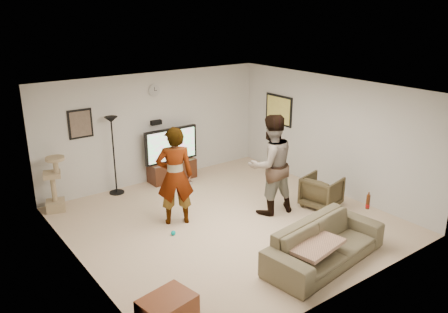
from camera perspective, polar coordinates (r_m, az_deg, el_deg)
floor at (r=8.66m, az=0.48°, el=-8.21°), size 5.50×5.50×0.02m
ceiling at (r=7.86m, az=0.53°, el=8.43°), size 5.50×5.50×0.02m
wall_back at (r=10.41m, az=-8.67°, el=3.63°), size 5.50×0.04×2.50m
wall_front at (r=6.36m, az=15.70°, el=-6.73°), size 5.50×0.04×2.50m
wall_left at (r=6.98m, az=-17.90°, el=-4.63°), size 0.04×5.50×2.50m
wall_right at (r=10.00m, az=13.20°, el=2.74°), size 0.04×5.50×2.50m
wall_clock at (r=10.20m, az=-8.82°, el=8.22°), size 0.26×0.04×0.26m
wall_speaker at (r=10.32m, az=-8.55°, el=4.26°), size 0.25×0.10×0.10m
picture_back at (r=9.66m, az=-17.64°, el=3.94°), size 0.42×0.03×0.52m
picture_right at (r=10.99m, az=6.89°, el=5.85°), size 0.03×0.78×0.62m
tv_stand at (r=10.62m, az=-6.56°, el=-1.74°), size 1.10×0.45×0.46m
console_box at (r=10.38m, az=-5.35°, el=-3.34°), size 0.40×0.30×0.07m
tv at (r=10.43m, az=-6.68°, el=1.46°), size 1.32×0.08×0.78m
tv_screen at (r=10.39m, az=-6.56°, el=1.40°), size 1.21×0.01×0.69m
floor_lamp at (r=9.88m, az=-13.70°, el=0.05°), size 0.32×0.32×1.69m
cat_tree at (r=9.49m, az=-20.74°, el=-3.28°), size 0.45×0.45×1.12m
person_left at (r=8.30m, az=-6.20°, el=-2.46°), size 0.80×0.69×1.86m
person_right at (r=8.71m, az=5.90°, el=-1.04°), size 1.07×0.90×1.97m
sofa at (r=7.43m, az=12.61°, el=-10.66°), size 2.30×1.13×0.64m
throw_blanket at (r=7.16m, az=10.93°, el=-10.70°), size 1.01×0.85×0.06m
beer_bottle at (r=7.96m, az=17.68°, el=-5.47°), size 0.06×0.06×0.25m
armchair at (r=9.35m, az=12.20°, el=-4.35°), size 0.84×0.83×0.64m
side_table at (r=6.05m, az=-7.13°, el=-18.96°), size 0.74×0.60×0.44m
toy_ball at (r=8.21m, az=-6.41°, el=-9.54°), size 0.08×0.08×0.08m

